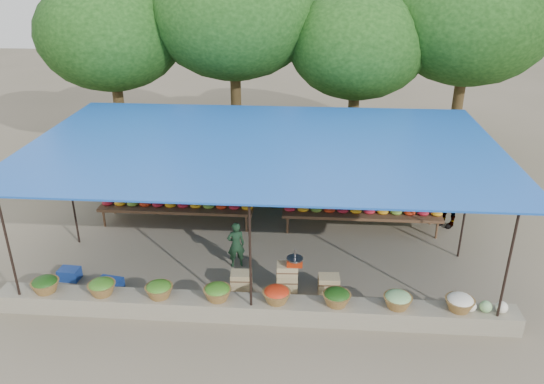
# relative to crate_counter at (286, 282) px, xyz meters

# --- Properties ---
(ground) EXTENTS (60.00, 60.00, 0.00)m
(ground) POSITION_rel_crate_counter_xyz_m (-0.65, 1.92, -0.31)
(ground) COLOR #67604C
(ground) RESTS_ON ground
(stone_curb) EXTENTS (10.60, 0.55, 0.40)m
(stone_curb) POSITION_rel_crate_counter_xyz_m (-0.65, -0.83, -0.11)
(stone_curb) COLOR gray
(stone_curb) RESTS_ON ground
(stall_canopy) EXTENTS (10.80, 6.60, 2.82)m
(stall_canopy) POSITION_rel_crate_counter_xyz_m (-0.65, 1.99, 2.36)
(stall_canopy) COLOR black
(stall_canopy) RESTS_ON ground
(produce_baskets) EXTENTS (8.98, 0.58, 0.34)m
(produce_baskets) POSITION_rel_crate_counter_xyz_m (-0.75, -0.83, 0.25)
(produce_baskets) COLOR brown
(produce_baskets) RESTS_ON stone_curb
(netting_backdrop) EXTENTS (10.60, 0.06, 2.50)m
(netting_backdrop) POSITION_rel_crate_counter_xyz_m (-0.65, 5.07, 0.94)
(netting_backdrop) COLOR #1A491F
(netting_backdrop) RESTS_ON ground
(tree_row) EXTENTS (16.51, 5.50, 7.12)m
(tree_row) POSITION_rel_crate_counter_xyz_m (-0.14, 8.01, 4.39)
(tree_row) COLOR #342612
(tree_row) RESTS_ON ground
(fruit_table_left) EXTENTS (4.21, 0.95, 0.93)m
(fruit_table_left) POSITION_rel_crate_counter_xyz_m (-3.14, 3.27, 0.30)
(fruit_table_left) COLOR #4D381F
(fruit_table_left) RESTS_ON ground
(fruit_table_right) EXTENTS (4.21, 0.95, 0.93)m
(fruit_table_right) POSITION_rel_crate_counter_xyz_m (1.86, 3.27, 0.30)
(fruit_table_right) COLOR #4D381F
(fruit_table_right) RESTS_ON ground
(crate_counter) EXTENTS (2.37, 0.36, 0.77)m
(crate_counter) POSITION_rel_crate_counter_xyz_m (0.00, 0.00, 0.00)
(crate_counter) COLOR tan
(crate_counter) RESTS_ON ground
(weighing_scale) EXTENTS (0.35, 0.35, 0.37)m
(weighing_scale) POSITION_rel_crate_counter_xyz_m (0.19, -0.00, 0.55)
(weighing_scale) COLOR #B62D0E
(weighing_scale) RESTS_ON crate_counter
(vendor_seated) EXTENTS (0.48, 0.39, 1.15)m
(vendor_seated) POSITION_rel_crate_counter_xyz_m (-1.23, 1.09, 0.27)
(vendor_seated) COLOR #18351F
(vendor_seated) RESTS_ON ground
(customer_left) EXTENTS (0.92, 0.73, 1.83)m
(customer_left) POSITION_rel_crate_counter_xyz_m (-4.17, 4.29, 0.60)
(customer_left) COLOR slate
(customer_left) RESTS_ON ground
(customer_mid) EXTENTS (1.23, 1.17, 1.67)m
(customer_mid) POSITION_rel_crate_counter_xyz_m (1.25, 4.06, 0.53)
(customer_mid) COLOR slate
(customer_mid) RESTS_ON ground
(customer_right) EXTENTS (1.05, 1.02, 1.76)m
(customer_right) POSITION_rel_crate_counter_xyz_m (4.24, 3.61, 0.57)
(customer_right) COLOR slate
(customer_right) RESTS_ON ground
(blue_crate_front) EXTENTS (0.47, 0.36, 0.27)m
(blue_crate_front) POSITION_rel_crate_counter_xyz_m (-4.96, 0.24, -0.17)
(blue_crate_front) COLOR navy
(blue_crate_front) RESTS_ON ground
(blue_crate_back) EXTENTS (0.59, 0.47, 0.32)m
(blue_crate_back) POSITION_rel_crate_counter_xyz_m (-3.85, -0.20, -0.15)
(blue_crate_back) COLOR navy
(blue_crate_back) RESTS_ON ground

